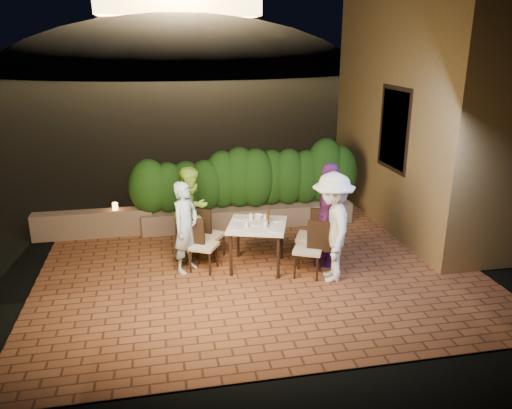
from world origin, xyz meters
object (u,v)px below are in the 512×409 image
object	(u,v)px
diner_white	(332,228)
bowl	(258,216)
chair_left_front	(204,245)
parapet_lamp	(115,206)
chair_left_back	(210,234)
chair_right_back	(311,236)
dining_table	(257,246)
chair_right_front	(308,248)
diner_blue	(186,227)
diner_green	(192,213)
beer_bottle	(268,216)
diner_purple	(329,214)

from	to	relation	value
diner_white	bowl	bearing A→B (deg)	-124.51
chair_left_front	parapet_lamp	world-z (taller)	chair_left_front
chair_left_back	parapet_lamp	size ratio (longest dim) A/B	6.12
chair_left_front	chair_right_back	xyz separation A→B (m)	(1.77, -0.08, 0.05)
dining_table	chair_right_back	size ratio (longest dim) A/B	0.93
chair_right_front	bowl	bearing A→B (deg)	-24.36
diner_blue	diner_green	bearing A→B (deg)	25.14
diner_blue	diner_white	size ratio (longest dim) A/B	0.87
chair_right_back	diner_blue	xyz separation A→B (m)	(-2.04, 0.12, 0.26)
chair_left_front	diner_green	xyz separation A→B (m)	(-0.12, 0.59, 0.35)
beer_bottle	diner_purple	xyz separation A→B (m)	(1.01, -0.06, -0.02)
chair_right_front	chair_left_back	bearing A→B (deg)	-8.98
diner_green	chair_right_front	bearing A→B (deg)	-81.32
beer_bottle	diner_blue	world-z (taller)	diner_blue
diner_blue	chair_right_back	bearing A→B (deg)	-53.48
dining_table	diner_white	size ratio (longest dim) A/B	0.53
bowl	parapet_lamp	world-z (taller)	bowl
chair_right_front	chair_right_back	xyz separation A→B (m)	(0.18, 0.43, 0.02)
diner_green	diner_white	distance (m)	2.40
bowl	dining_table	bearing A→B (deg)	-103.48
dining_table	chair_right_front	xyz separation A→B (m)	(0.72, -0.46, 0.09)
chair_left_back	beer_bottle	bearing A→B (deg)	4.13
bowl	chair_left_front	size ratio (longest dim) A/B	0.20
chair_left_front	chair_left_back	world-z (taller)	chair_left_front
bowl	parapet_lamp	bearing A→B (deg)	146.14
beer_bottle	chair_right_front	size ratio (longest dim) A/B	0.30
dining_table	beer_bottle	size ratio (longest dim) A/B	3.25
bowl	chair_right_back	size ratio (longest dim) A/B	0.18
dining_table	beer_bottle	xyz separation A→B (m)	(0.17, -0.02, 0.51)
chair_left_front	diner_blue	distance (m)	0.41
beer_bottle	diner_purple	size ratio (longest dim) A/B	0.16
chair_right_front	diner_white	bearing A→B (deg)	174.72
diner_blue	dining_table	bearing A→B (deg)	-54.97
diner_white	parapet_lamp	size ratio (longest dim) A/B	12.20
dining_table	diner_white	world-z (taller)	diner_white
dining_table	parapet_lamp	size ratio (longest dim) A/B	6.45
diner_white	diner_purple	xyz separation A→B (m)	(0.15, 0.56, 0.01)
bowl	chair_left_back	world-z (taller)	chair_left_back
chair_right_front	diner_purple	world-z (taller)	diner_purple
beer_bottle	dining_table	bearing A→B (deg)	174.06
dining_table	parapet_lamp	distance (m)	3.06
bowl	diner_blue	distance (m)	1.23
beer_bottle	chair_left_front	bearing A→B (deg)	175.82
chair_left_back	bowl	bearing A→B (deg)	20.84
beer_bottle	parapet_lamp	xyz separation A→B (m)	(-2.52, 1.96, -0.32)
chair_left_front	diner_white	xyz separation A→B (m)	(1.90, -0.70, 0.41)
diner_purple	parapet_lamp	bearing A→B (deg)	-90.51
diner_green	diner_blue	bearing A→B (deg)	-153.21
diner_white	diner_green	bearing A→B (deg)	-112.11
bowl	chair_left_back	xyz separation A→B (m)	(-0.78, 0.21, -0.34)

